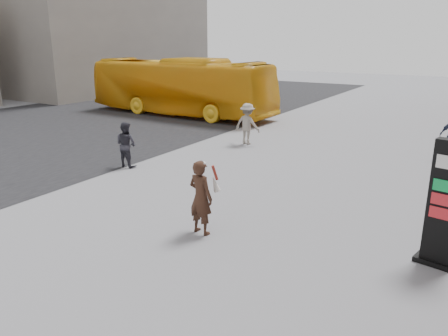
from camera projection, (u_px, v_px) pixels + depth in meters
The scene contains 8 objects.
ground at pixel (204, 224), 10.36m from camera, with size 100.00×100.00×0.00m, color #9E9EA3.
road at pixel (37, 131), 20.94m from camera, with size 16.00×60.00×0.01m, color black.
bg_building_far at pixel (101, 30), 37.29m from camera, with size 10.00×18.00×10.00m, color gray.
info_pylon at pixel (445, 205), 8.17m from camera, with size 0.86×0.54×2.49m.
woman at pixel (201, 196), 9.67m from camera, with size 0.70×0.65×1.71m.
bus at pixel (180, 87), 24.97m from camera, with size 2.69×11.52×3.21m, color gold.
pedestrian_a at pixel (126, 144), 14.85m from camera, with size 0.76×0.59×1.55m, color #2D2C35.
pedestrian_b at pixel (247, 124), 18.05m from camera, with size 1.10×0.63×1.70m, color gray.
Camera 1 is at (5.38, -7.90, 4.22)m, focal length 35.00 mm.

